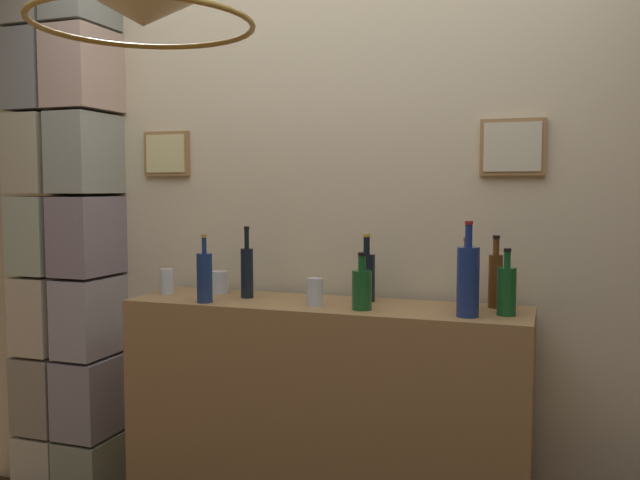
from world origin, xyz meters
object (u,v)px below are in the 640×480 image
object	(u,v)px
liquor_bottle_whiskey	(247,271)
glass_tumbler_highball	(315,292)
liquor_bottle_vodka	(362,288)
liquor_bottle_sherry	(468,280)
glass_tumbler_rocks	(167,281)
liquor_bottle_rum	(507,290)
liquor_bottle_amaro	(205,277)
glass_tumbler_shot	(219,282)
liquor_bottle_bourbon	(496,279)
liquor_bottle_gin	(467,283)
liquor_bottle_tequila	(367,276)

from	to	relation	value
liquor_bottle_whiskey	glass_tumbler_highball	bearing A→B (deg)	-16.09
liquor_bottle_vodka	liquor_bottle_sherry	world-z (taller)	liquor_bottle_sherry
glass_tumbler_rocks	liquor_bottle_rum	bearing A→B (deg)	-1.19
liquor_bottle_amaro	liquor_bottle_vodka	world-z (taller)	liquor_bottle_amaro
liquor_bottle_amaro	glass_tumbler_shot	distance (m)	0.25
liquor_bottle_sherry	glass_tumbler_highball	size ratio (longest dim) A/B	3.13
liquor_bottle_amaro	liquor_bottle_vodka	size ratio (longest dim) A/B	1.26
liquor_bottle_bourbon	glass_tumbler_highball	distance (m)	0.68
liquor_bottle_rum	liquor_bottle_gin	distance (m)	0.16
liquor_bottle_gin	glass_tumbler_rocks	distance (m)	1.24
liquor_bottle_tequila	liquor_bottle_vodka	bearing A→B (deg)	-80.05
liquor_bottle_tequila	liquor_bottle_rum	bearing A→B (deg)	-13.03
glass_tumbler_shot	liquor_bottle_tequila	bearing A→B (deg)	-0.16
liquor_bottle_amaro	glass_tumbler_shot	bearing A→B (deg)	104.58
liquor_bottle_bourbon	glass_tumbler_rocks	size ratio (longest dim) A/B	2.54
liquor_bottle_bourbon	liquor_bottle_amaro	bearing A→B (deg)	-167.19
glass_tumbler_rocks	glass_tumbler_highball	bearing A→B (deg)	-5.85
liquor_bottle_vodka	glass_tumbler_rocks	distance (m)	0.88
liquor_bottle_bourbon	glass_tumbler_shot	distance (m)	1.15
liquor_bottle_tequila	glass_tumbler_rocks	size ratio (longest dim) A/B	2.50
liquor_bottle_tequila	liquor_bottle_rum	size ratio (longest dim) A/B	1.13
liquor_bottle_gin	glass_tumbler_shot	distance (m)	1.05
liquor_bottle_tequila	glass_tumbler_rocks	distance (m)	0.85
liquor_bottle_whiskey	liquor_bottle_vodka	distance (m)	0.53
liquor_bottle_vodka	liquor_bottle_rum	size ratio (longest dim) A/B	0.90
liquor_bottle_sherry	liquor_bottle_gin	size ratio (longest dim) A/B	1.25
liquor_bottle_bourbon	liquor_bottle_sherry	world-z (taller)	liquor_bottle_sherry
liquor_bottle_vodka	liquor_bottle_rum	world-z (taller)	liquor_bottle_rum
liquor_bottle_bourbon	liquor_bottle_vodka	bearing A→B (deg)	-156.67
liquor_bottle_amaro	liquor_bottle_tequila	distance (m)	0.63
liquor_bottle_sherry	liquor_bottle_tequila	size ratio (longest dim) A/B	1.25
glass_tumbler_highball	liquor_bottle_amaro	bearing A→B (deg)	-171.44
liquor_bottle_tequila	liquor_bottle_rum	xyz separation A→B (m)	(0.54, -0.13, -0.01)
glass_tumbler_shot	glass_tumbler_highball	bearing A→B (deg)	-18.85
liquor_bottle_whiskey	liquor_bottle_vodka	bearing A→B (deg)	-12.22
liquor_bottle_gin	liquor_bottle_tequila	bearing A→B (deg)	171.26
liquor_bottle_bourbon	glass_tumbler_shot	world-z (taller)	liquor_bottle_bourbon
liquor_bottle_bourbon	glass_tumbler_rocks	world-z (taller)	liquor_bottle_bourbon
liquor_bottle_bourbon	liquor_bottle_sherry	distance (m)	0.22
liquor_bottle_whiskey	glass_tumbler_shot	world-z (taller)	liquor_bottle_whiskey
liquor_bottle_whiskey	liquor_bottle_gin	xyz separation A→B (m)	(0.88, 0.01, -0.01)
liquor_bottle_amaro	glass_tumbler_rocks	world-z (taller)	liquor_bottle_amaro
liquor_bottle_rum	liquor_bottle_gin	size ratio (longest dim) A/B	0.89
liquor_bottle_rum	liquor_bottle_bourbon	bearing A→B (deg)	109.36
glass_tumbler_highball	liquor_bottle_tequila	bearing A→B (deg)	46.76
liquor_bottle_bourbon	glass_tumbler_highball	size ratio (longest dim) A/B	2.55
liquor_bottle_bourbon	liquor_bottle_tequila	distance (m)	0.49
liquor_bottle_sherry	glass_tumbler_shot	xyz separation A→B (m)	(-1.07, 0.20, -0.08)
liquor_bottle_vodka	liquor_bottle_rum	distance (m)	0.51
glass_tumbler_rocks	glass_tumbler_highball	distance (m)	0.69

